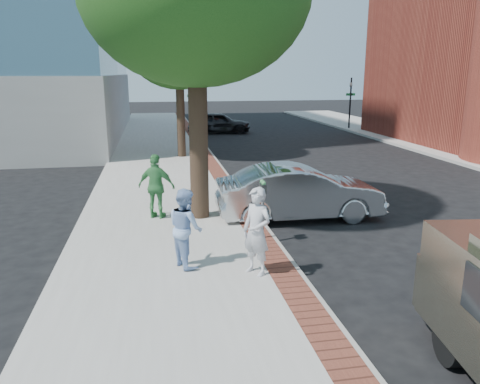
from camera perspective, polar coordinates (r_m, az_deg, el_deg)
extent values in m
plane|color=black|center=(11.81, -1.02, -6.19)|extent=(120.00, 120.00, 0.00)
cube|color=#9E9991|center=(19.35, -9.31, 2.01)|extent=(5.00, 60.00, 0.15)
cube|color=brown|center=(19.49, -2.84, 2.52)|extent=(0.60, 60.00, 0.01)
cube|color=gray|center=(19.55, -1.82, 2.33)|extent=(0.10, 60.00, 0.15)
cylinder|color=black|center=(33.10, -5.80, 10.38)|extent=(0.12, 0.12, 3.80)
imported|color=black|center=(33.04, -5.85, 12.28)|extent=(0.18, 0.15, 0.90)
cube|color=#1E7238|center=(33.06, -5.83, 11.59)|extent=(0.70, 0.03, 0.18)
cylinder|color=black|center=(35.95, 13.27, 10.39)|extent=(0.12, 0.12, 3.80)
imported|color=black|center=(35.90, 13.37, 12.14)|extent=(0.18, 0.15, 0.90)
cube|color=#1E7238|center=(35.91, 13.34, 11.50)|extent=(0.70, 0.03, 0.18)
cylinder|color=black|center=(12.99, -5.08, 6.36)|extent=(0.52, 0.52, 4.40)
cylinder|color=black|center=(23.04, -7.24, 9.08)|extent=(0.40, 0.40, 3.85)
ellipsoid|color=#134413|center=(22.98, -7.50, 17.16)|extent=(4.80, 4.80, 3.94)
cylinder|color=gray|center=(11.52, 2.75, -2.93)|extent=(0.07, 0.07, 1.15)
cube|color=#2D3030|center=(11.25, 2.90, 0.32)|extent=(0.12, 0.14, 0.24)
cube|color=#2D3030|center=(11.42, 2.69, 0.53)|extent=(0.12, 0.14, 0.24)
sphere|color=#3F8C4C|center=(11.21, 2.91, 1.06)|extent=(0.11, 0.11, 0.11)
sphere|color=#3F8C4C|center=(11.38, 2.70, 1.27)|extent=(0.11, 0.11, 0.11)
imported|color=silver|center=(9.41, 2.05, -4.83)|extent=(0.74, 0.79, 1.80)
imported|color=#93B3E3|center=(9.89, -6.64, -4.33)|extent=(0.90, 1.00, 1.68)
imported|color=#42914D|center=(13.26, -10.15, 0.67)|extent=(1.15, 0.82, 1.82)
imported|color=#B7BABE|center=(13.61, 7.27, -0.05)|extent=(4.80, 1.76, 1.57)
imported|color=black|center=(33.27, -2.58, 8.46)|extent=(4.52, 2.18, 1.49)
cylinder|color=black|center=(7.75, 24.37, -16.24)|extent=(0.35, 0.76, 0.73)
cube|color=black|center=(8.73, 27.14, -7.04)|extent=(1.81, 0.27, 0.46)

